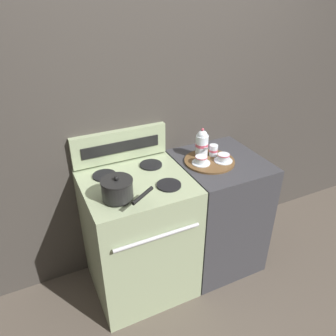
{
  "coord_description": "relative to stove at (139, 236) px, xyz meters",
  "views": [
    {
      "loc": [
        -0.88,
        -1.69,
        2.03
      ],
      "look_at": [
        -0.1,
        -0.06,
        1.0
      ],
      "focal_mm": 35.0,
      "sensor_mm": 36.0,
      "label": 1
    }
  ],
  "objects": [
    {
      "name": "ground_plane",
      "position": [
        0.3,
        0.0,
        -0.46
      ],
      "size": [
        6.0,
        6.0,
        0.0
      ],
      "primitive_type": "plane",
      "color": "brown"
    },
    {
      "name": "wall_back",
      "position": [
        0.3,
        0.34,
        0.64
      ],
      "size": [
        6.0,
        0.05,
        2.2
      ],
      "color": "#423D38",
      "rests_on": "ground"
    },
    {
      "name": "stove",
      "position": [
        0.0,
        0.0,
        0.0
      ],
      "size": [
        0.69,
        0.66,
        0.93
      ],
      "color": "#9EAD84",
      "rests_on": "ground"
    },
    {
      "name": "control_panel",
      "position": [
        -0.0,
        0.29,
        0.58
      ],
      "size": [
        0.67,
        0.05,
        0.22
      ],
      "color": "#9EAD84",
      "rests_on": "stove"
    },
    {
      "name": "side_counter",
      "position": [
        0.65,
        0.0,
        -0.0
      ],
      "size": [
        0.59,
        0.64,
        0.92
      ],
      "color": "#38383D",
      "rests_on": "ground"
    },
    {
      "name": "saucepan",
      "position": [
        -0.16,
        -0.15,
        0.53
      ],
      "size": [
        0.27,
        0.3,
        0.14
      ],
      "color": "black",
      "rests_on": "stove"
    },
    {
      "name": "serving_tray",
      "position": [
        0.56,
        0.01,
        0.47
      ],
      "size": [
        0.36,
        0.36,
        0.01
      ],
      "color": "brown",
      "rests_on": "side_counter"
    },
    {
      "name": "teapot",
      "position": [
        0.54,
        0.1,
        0.57
      ],
      "size": [
        0.09,
        0.15,
        0.21
      ],
      "color": "silver",
      "rests_on": "serving_tray"
    },
    {
      "name": "teacup_left",
      "position": [
        0.64,
        -0.04,
        0.5
      ],
      "size": [
        0.13,
        0.13,
        0.05
      ],
      "color": "silver",
      "rests_on": "serving_tray"
    },
    {
      "name": "teacup_right",
      "position": [
        0.48,
        -0.0,
        0.5
      ],
      "size": [
        0.13,
        0.13,
        0.05
      ],
      "color": "silver",
      "rests_on": "serving_tray"
    },
    {
      "name": "creamer_jug",
      "position": [
        0.62,
        0.07,
        0.51
      ],
      "size": [
        0.06,
        0.06,
        0.08
      ],
      "color": "silver",
      "rests_on": "serving_tray"
    }
  ]
}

